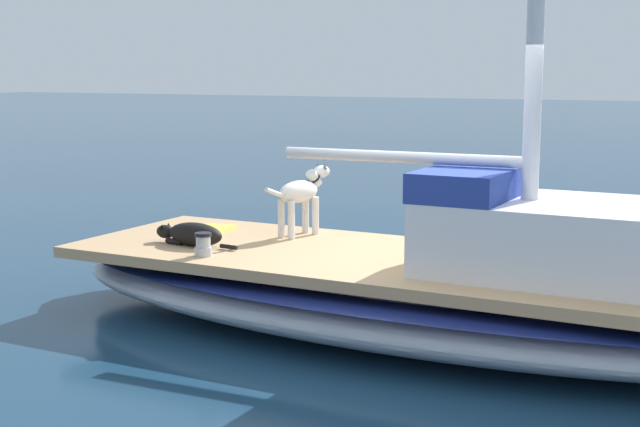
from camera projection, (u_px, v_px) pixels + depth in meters
name	position (u px, v px, depth m)	size (l,w,h in m)	color
ground_plane	(423.00, 334.00, 8.04)	(120.00, 120.00, 0.00)	navy
sailboat_main	(424.00, 297.00, 7.99)	(2.85, 7.35, 0.66)	#B2B7C1
cabin_house	(555.00, 233.00, 7.36)	(1.50, 2.28, 0.84)	silver
dog_white	(302.00, 194.00, 9.08)	(0.93, 0.36, 0.70)	silver
dog_black	(192.00, 234.00, 8.61)	(0.33, 0.95, 0.22)	black
deck_winch	(203.00, 245.00, 8.13)	(0.16, 0.16, 0.21)	#B7B7BC
deck_towel	(210.00, 230.00, 9.37)	(0.56, 0.36, 0.03)	#D8D14C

